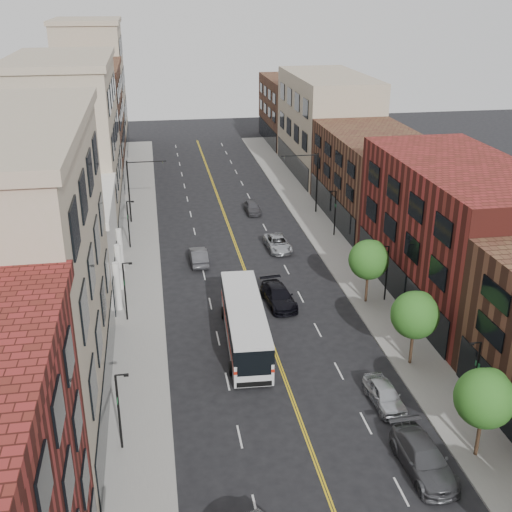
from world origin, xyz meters
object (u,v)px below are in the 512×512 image
car_lane_a (278,296)px  car_lane_b (278,243)px  city_bus (245,321)px  car_lane_c (252,207)px  car_parked_far (385,394)px  car_parked_mid (424,458)px  car_lane_behind (199,256)px

car_lane_a → car_lane_b: bearing=73.3°
city_bus → car_lane_b: size_ratio=2.53×
car_lane_c → car_parked_far: bearing=-87.4°
car_lane_b → city_bus: bearing=-111.5°
car_parked_far → car_lane_b: bearing=90.5°
city_bus → car_parked_far: city_bus is taller
car_parked_mid → car_lane_b: car_parked_mid is taller
city_bus → car_parked_far: (7.82, -9.24, -1.14)m
car_lane_c → car_parked_mid: bearing=-87.9°
car_parked_far → car_lane_a: 15.72m
car_lane_behind → car_lane_a: (6.03, -10.01, 0.03)m
city_bus → car_lane_a: (3.81, 5.96, -1.10)m
car_parked_far → car_lane_behind: car_lane_behind is taller
car_parked_far → car_lane_a: size_ratio=0.81×
car_lane_a → car_parked_mid: bearing=-85.2°
car_lane_behind → car_lane_c: 16.28m
car_parked_mid → car_lane_a: car_parked_mid is taller
car_lane_a → city_bus: bearing=-128.3°
car_lane_a → car_lane_c: size_ratio=1.32×
car_parked_mid → car_lane_a: size_ratio=1.05×
car_lane_a → car_lane_c: bearing=80.4°
city_bus → car_lane_c: 30.84m
car_parked_far → car_lane_behind: (-10.04, 25.21, 0.01)m
car_lane_behind → car_lane_b: car_lane_behind is taller
car_parked_mid → car_parked_far: car_parked_mid is taller
car_lane_behind → car_lane_a: size_ratio=0.85×
car_parked_far → car_lane_a: bearing=101.9°
car_lane_behind → car_lane_c: car_lane_behind is taller
car_lane_behind → car_lane_b: size_ratio=0.92×
car_lane_b → car_lane_c: 12.08m
car_lane_b → car_lane_c: bearing=90.7°
city_bus → car_parked_mid: bearing=-60.5°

